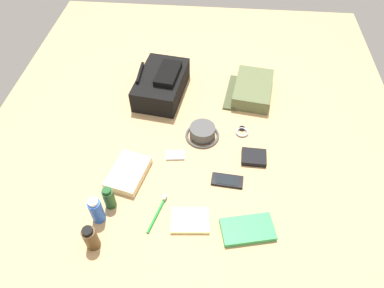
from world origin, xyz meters
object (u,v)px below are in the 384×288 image
(folded_towel, at_px, (128,173))
(deodorant_spray, at_px, (96,210))
(backpack, at_px, (162,84))
(wallet, at_px, (254,157))
(paperback_novel, at_px, (248,229))
(cell_phone, at_px, (227,180))
(media_player, at_px, (175,155))
(wristwatch, at_px, (242,132))
(shampoo_bottle, at_px, (109,198))
(toothbrush, at_px, (158,211))
(toiletry_pouch, at_px, (252,89))
(cologne_bottle, at_px, (91,238))
(notepad, at_px, (190,220))
(bucket_hat, at_px, (202,133))

(folded_towel, bearing_deg, deodorant_spray, 161.44)
(backpack, relative_size, wallet, 3.46)
(deodorant_spray, distance_m, paperback_novel, 0.58)
(cell_phone, height_order, media_player, cell_phone)
(backpack, height_order, wristwatch, backpack)
(shampoo_bottle, height_order, toothbrush, shampoo_bottle)
(paperback_novel, distance_m, wallet, 0.36)
(toothbrush, bearing_deg, toiletry_pouch, -27.35)
(media_player, height_order, wallet, wallet)
(cologne_bottle, height_order, notepad, cologne_bottle)
(bucket_hat, distance_m, wristwatch, 0.19)
(backpack, relative_size, wristwatch, 5.36)
(toiletry_pouch, relative_size, wristwatch, 4.36)
(toiletry_pouch, xyz_separation_m, bucket_hat, (-0.32, 0.24, -0.01))
(notepad, bearing_deg, folded_towel, 50.49)
(deodorant_spray, relative_size, shampoo_bottle, 1.16)
(wristwatch, bearing_deg, toiletry_pouch, -10.05)
(folded_towel, bearing_deg, cell_phone, -89.25)
(shampoo_bottle, bearing_deg, deodorant_spray, 153.39)
(cell_phone, xyz_separation_m, toothbrush, (-0.17, 0.27, 0.00))
(paperback_novel, bearing_deg, cologne_bottle, 100.64)
(toiletry_pouch, height_order, cologne_bottle, cologne_bottle)
(cell_phone, relative_size, folded_towel, 0.70)
(backpack, bearing_deg, wristwatch, -120.63)
(media_player, distance_m, wristwatch, 0.35)
(toiletry_pouch, height_order, shampoo_bottle, shampoo_bottle)
(toiletry_pouch, distance_m, cologne_bottle, 1.09)
(deodorant_spray, bearing_deg, folded_towel, -18.56)
(cologne_bottle, xyz_separation_m, wristwatch, (0.62, -0.56, -0.05))
(deodorant_spray, distance_m, folded_towel, 0.23)
(notepad, bearing_deg, wallet, -42.48)
(toiletry_pouch, relative_size, cell_phone, 2.22)
(paperback_novel, xyz_separation_m, cell_phone, (0.22, 0.08, -0.00))
(bucket_hat, xyz_separation_m, cell_phone, (-0.25, -0.12, -0.02))
(wristwatch, distance_m, notepad, 0.53)
(paperback_novel, relative_size, wallet, 2.01)
(backpack, xyz_separation_m, cell_phone, (-0.54, -0.36, -0.06))
(bucket_hat, relative_size, shampoo_bottle, 1.45)
(cologne_bottle, height_order, paperback_novel, cologne_bottle)
(backpack, bearing_deg, paperback_novel, -149.99)
(paperback_novel, distance_m, wristwatch, 0.51)
(backpack, xyz_separation_m, deodorant_spray, (-0.76, 0.14, -0.00))
(bucket_hat, height_order, deodorant_spray, deodorant_spray)
(bucket_hat, distance_m, paperback_novel, 0.52)
(shampoo_bottle, distance_m, cell_phone, 0.49)
(shampoo_bottle, distance_m, wallet, 0.65)
(paperback_novel, relative_size, toothbrush, 1.28)
(toiletry_pouch, relative_size, folded_towel, 1.55)
(backpack, xyz_separation_m, toothbrush, (-0.71, -0.09, -0.06))
(cologne_bottle, height_order, deodorant_spray, deodorant_spray)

